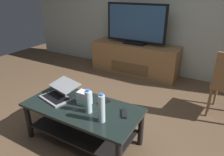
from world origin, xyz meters
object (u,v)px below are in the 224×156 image
object	(u,v)px
laptop	(59,93)
soundbar_remote	(83,94)
coffee_table	(83,117)
tv_remote	(124,113)
router_box	(84,98)
television	(136,25)
cell_phone	(104,102)
water_bottle_far	(88,102)
media_cabinet	(135,59)
water_bottle_near	(102,109)

from	to	relation	value
laptop	soundbar_remote	distance (m)	0.27
coffee_table	tv_remote	xyz separation A→B (m)	(0.45, 0.09, 0.15)
router_box	soundbar_remote	distance (m)	0.23
television	cell_phone	bearing A→B (deg)	-75.58
television	water_bottle_far	world-z (taller)	television
media_cabinet	cell_phone	world-z (taller)	media_cabinet
router_box	water_bottle_near	bearing A→B (deg)	-27.37
soundbar_remote	water_bottle_far	bearing A→B (deg)	-37.51
media_cabinet	cell_phone	size ratio (longest dim) A/B	12.16
laptop	soundbar_remote	world-z (taller)	laptop
television	cell_phone	xyz separation A→B (m)	(0.50, -1.94, -0.51)
coffee_table	cell_phone	xyz separation A→B (m)	(0.17, 0.17, 0.14)
media_cabinet	soundbar_remote	size ratio (longest dim) A/B	10.64
router_box	laptop	bearing A→B (deg)	-177.14
media_cabinet	tv_remote	bearing A→B (deg)	-68.97
coffee_table	media_cabinet	size ratio (longest dim) A/B	0.73
television	laptop	world-z (taller)	television
water_bottle_near	soundbar_remote	world-z (taller)	water_bottle_near
water_bottle_near	coffee_table	bearing A→B (deg)	159.87
media_cabinet	television	size ratio (longest dim) A/B	1.46
water_bottle_near	television	bearing A→B (deg)	106.43
laptop	water_bottle_near	world-z (taller)	water_bottle_near
laptop	soundbar_remote	size ratio (longest dim) A/B	2.67
coffee_table	television	bearing A→B (deg)	98.94
television	laptop	distance (m)	2.13
coffee_table	water_bottle_far	world-z (taller)	water_bottle_far
television	water_bottle_near	xyz separation A→B (m)	(0.66, -2.23, -0.37)
cell_phone	tv_remote	distance (m)	0.30
coffee_table	media_cabinet	distance (m)	2.16
router_box	cell_phone	distance (m)	0.22
water_bottle_far	tv_remote	world-z (taller)	water_bottle_far
coffee_table	tv_remote	world-z (taller)	tv_remote
laptop	cell_phone	world-z (taller)	laptop
cell_phone	soundbar_remote	bearing A→B (deg)	-165.59
coffee_table	television	distance (m)	2.23
laptop	water_bottle_far	bearing A→B (deg)	-10.51
router_box	cell_phone	size ratio (longest dim) A/B	1.06
laptop	tv_remote	distance (m)	0.80
media_cabinet	soundbar_remote	bearing A→B (deg)	-84.48
laptop	television	bearing A→B (deg)	89.75
television	router_box	distance (m)	2.13
water_bottle_near	tv_remote	bearing A→B (deg)	58.52
media_cabinet	laptop	xyz separation A→B (m)	(-0.01, -2.10, 0.21)
media_cabinet	water_bottle_near	size ratio (longest dim) A/B	5.80
media_cabinet	tv_remote	distance (m)	2.19
coffee_table	cell_phone	world-z (taller)	cell_phone
television	media_cabinet	bearing A→B (deg)	90.00
coffee_table	soundbar_remote	bearing A→B (deg)	124.72
tv_remote	soundbar_remote	size ratio (longest dim) A/B	1.00
water_bottle_far	tv_remote	xyz separation A→B (m)	(0.32, 0.14, -0.11)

